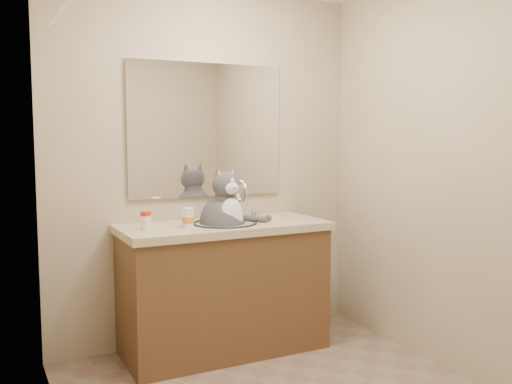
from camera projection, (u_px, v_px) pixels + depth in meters
room at (302, 180)px, 2.79m from camera, size 2.22×2.52×2.42m
vanity at (224, 285)px, 3.72m from camera, size 1.34×0.59×1.12m
mirror at (207, 130)px, 3.86m from camera, size 1.10×0.02×0.90m
shower_curtain at (78, 227)px, 2.43m from camera, size 0.02×1.30×1.93m
cat at (224, 219)px, 3.67m from camera, size 0.46×0.37×0.58m
pill_bottle_redcap at (146, 220)px, 3.43m from camera, size 0.08×0.08×0.11m
pill_bottle_orange at (188, 218)px, 3.50m from camera, size 0.09×0.09×0.12m
grey_canister at (187, 220)px, 3.54m from camera, size 0.06×0.06×0.08m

